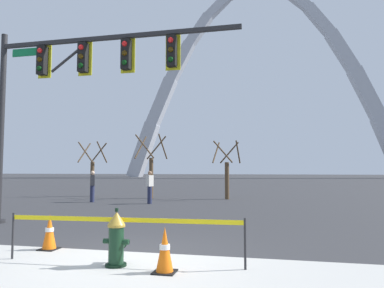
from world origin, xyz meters
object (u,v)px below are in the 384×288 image
(traffic_cone_mid_sidewalk, at_px, (165,250))
(pedestrian_standing_center, at_px, (92,186))
(fire_hydrant, at_px, (116,239))
(traffic_cone_by_hydrant, at_px, (50,232))
(traffic_signal_gantry, at_px, (70,79))
(pedestrian_walking_left, at_px, (150,187))
(monument_arch, at_px, (258,88))

(traffic_cone_mid_sidewalk, bearing_deg, pedestrian_standing_center, 122.82)
(fire_hydrant, height_order, traffic_cone_by_hydrant, fire_hydrant)
(traffic_cone_by_hydrant, relative_size, traffic_signal_gantry, 0.09)
(fire_hydrant, relative_size, traffic_cone_mid_sidewalk, 1.36)
(traffic_signal_gantry, xyz_separation_m, pedestrian_walking_left, (0.17, 6.96, -3.59))
(monument_arch, distance_m, pedestrian_standing_center, 62.13)
(pedestrian_walking_left, relative_size, pedestrian_standing_center, 1.00)
(traffic_cone_mid_sidewalk, height_order, pedestrian_walking_left, pedestrian_walking_left)
(fire_hydrant, bearing_deg, pedestrian_standing_center, 119.80)
(fire_hydrant, bearing_deg, pedestrian_walking_left, 106.30)
(traffic_cone_mid_sidewalk, distance_m, pedestrian_walking_left, 11.77)
(traffic_cone_by_hydrant, height_order, traffic_cone_mid_sidewalk, same)
(pedestrian_walking_left, distance_m, pedestrian_standing_center, 3.15)
(fire_hydrant, distance_m, monument_arch, 72.50)
(fire_hydrant, distance_m, pedestrian_standing_center, 12.70)
(traffic_cone_mid_sidewalk, relative_size, pedestrian_standing_center, 0.46)
(traffic_signal_gantry, height_order, pedestrian_walking_left, traffic_signal_gantry)
(traffic_cone_by_hydrant, xyz_separation_m, pedestrian_walking_left, (-1.28, 9.95, 0.46))
(traffic_cone_mid_sidewalk, bearing_deg, traffic_signal_gantry, 136.31)
(traffic_cone_mid_sidewalk, bearing_deg, fire_hydrant, 167.78)
(traffic_cone_by_hydrant, distance_m, traffic_signal_gantry, 5.24)
(traffic_cone_by_hydrant, xyz_separation_m, traffic_cone_mid_sidewalk, (2.81, -1.08, 0.00))
(pedestrian_standing_center, bearing_deg, traffic_signal_gantry, -67.40)
(fire_hydrant, bearing_deg, traffic_cone_mid_sidewalk, -12.22)
(traffic_cone_by_hydrant, bearing_deg, pedestrian_standing_center, 113.58)
(pedestrian_standing_center, bearing_deg, fire_hydrant, -60.20)
(monument_arch, height_order, pedestrian_walking_left, monument_arch)
(fire_hydrant, relative_size, traffic_signal_gantry, 0.13)
(traffic_signal_gantry, relative_size, monument_arch, 0.14)
(fire_hydrant, distance_m, traffic_cone_mid_sidewalk, 0.95)
(traffic_cone_by_hydrant, height_order, monument_arch, monument_arch)
(traffic_cone_mid_sidewalk, height_order, traffic_signal_gantry, traffic_signal_gantry)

